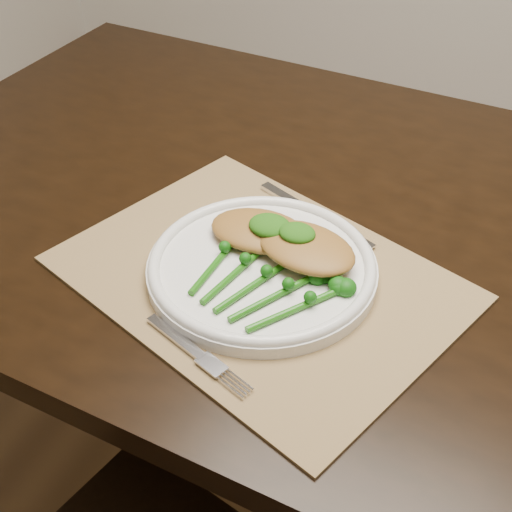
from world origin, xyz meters
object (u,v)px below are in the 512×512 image
at_px(dining_table, 348,397).
at_px(placemat, 259,278).
at_px(dinner_plate, 262,267).
at_px(chicken_fillet_left, 259,231).
at_px(broccolini_bundle, 255,284).

relative_size(dining_table, placemat, 3.38).
relative_size(dinner_plate, chicken_fillet_left, 2.24).
xyz_separation_m(placemat, dinner_plate, (0.00, 0.00, 0.02)).
bearing_deg(placemat, dinner_plate, 85.54).
bearing_deg(dining_table, chicken_fillet_left, -133.54).
distance_m(placemat, dinner_plate, 0.02).
distance_m(dining_table, broccolini_bundle, 0.46).
bearing_deg(dinner_plate, placemat, -114.39).
distance_m(dinner_plate, broccolini_bundle, 0.05).
height_order(placemat, broccolini_bundle, broccolini_bundle).
xyz_separation_m(placemat, chicken_fillet_left, (-0.02, 0.05, 0.03)).
bearing_deg(dinner_plate, dining_table, 58.72).
bearing_deg(broccolini_bundle, placemat, 124.86).
bearing_deg(chicken_fillet_left, broccolini_bundle, -71.76).
height_order(dinner_plate, broccolini_bundle, broccolini_bundle).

